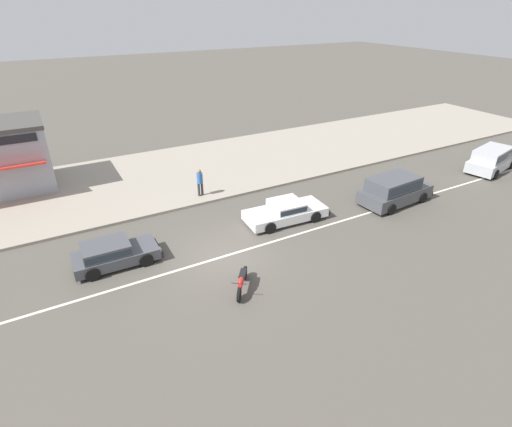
{
  "coord_description": "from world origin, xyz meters",
  "views": [
    {
      "loc": [
        -5.96,
        -13.69,
        10.08
      ],
      "look_at": [
        2.48,
        1.57,
        0.8
      ],
      "focal_mm": 28.0,
      "sensor_mm": 36.0,
      "label": 1
    }
  ],
  "objects": [
    {
      "name": "minivan_silver_1",
      "position": [
        20.0,
        0.73,
        0.84
      ],
      "size": [
        4.69,
        2.64,
        1.56
      ],
      "color": "#B7BABF",
      "rests_on": "ground"
    },
    {
      "name": "minivan_dark_grey_3",
      "position": [
        10.61,
        0.31,
        0.84
      ],
      "size": [
        4.49,
        2.21,
        1.56
      ],
      "color": "#47494F",
      "rests_on": "ground"
    },
    {
      "name": "lane_centre_stripe",
      "position": [
        0.0,
        0.0,
        0.0
      ],
      "size": [
        50.4,
        0.14,
        0.01
      ],
      "primitive_type": "cube",
      "color": "silver",
      "rests_on": "ground"
    },
    {
      "name": "motorcycle_0",
      "position": [
        -0.37,
        -2.46,
        0.42
      ],
      "size": [
        1.25,
        1.61,
        0.8
      ],
      "color": "black",
      "rests_on": "ground"
    },
    {
      "name": "ground_plane",
      "position": [
        0.0,
        0.0,
        0.0
      ],
      "size": [
        160.0,
        160.0,
        0.0
      ],
      "primitive_type": "plane",
      "color": "#544F47"
    },
    {
      "name": "pedestrian_near_clock",
      "position": [
        1.36,
        6.15,
        1.08
      ],
      "size": [
        0.34,
        0.34,
        1.6
      ],
      "color": "#333338",
      "rests_on": "kerb_strip"
    },
    {
      "name": "sedan_white_0",
      "position": [
        4.22,
        1.5,
        0.53
      ],
      "size": [
        4.43,
        2.06,
        1.06
      ],
      "color": "white",
      "rests_on": "ground"
    },
    {
      "name": "kerb_strip",
      "position": [
        0.0,
        10.23,
        0.07
      ],
      "size": [
        68.0,
        10.0,
        0.15
      ],
      "primitive_type": "cube",
      "color": "#9E9384",
      "rests_on": "ground"
    },
    {
      "name": "hatchback_dark_grey_4",
      "position": [
        -4.43,
        1.74,
        0.59
      ],
      "size": [
        3.64,
        1.75,
        1.1
      ],
      "color": "#47494F",
      "rests_on": "ground"
    }
  ]
}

